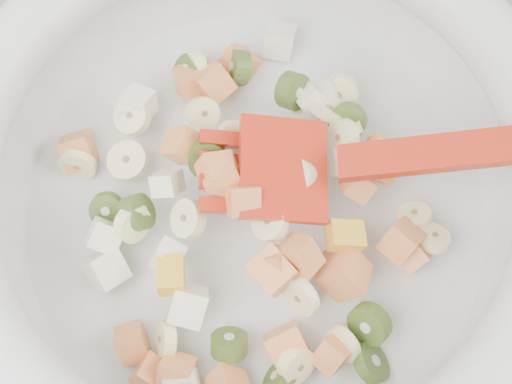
{
  "coord_description": "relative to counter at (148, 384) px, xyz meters",
  "views": [
    {
      "loc": [
        0.13,
        1.31,
        1.42
      ],
      "look_at": [
        0.13,
        1.5,
        0.95
      ],
      "focal_mm": 55.0,
      "sensor_mm": 36.0,
      "label": 1
    }
  ],
  "objects": [
    {
      "name": "mixing_bowl",
      "position": [
        0.13,
        0.05,
        0.51
      ],
      "size": [
        0.46,
        0.4,
        0.13
      ],
      "color": "white",
      "rests_on": "counter"
    },
    {
      "name": "counter",
      "position": [
        0.0,
        0.0,
        0.0
      ],
      "size": [
        2.0,
        0.6,
        0.9
      ],
      "primitive_type": "cube",
      "color": "#929397",
      "rests_on": "ground"
    }
  ]
}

